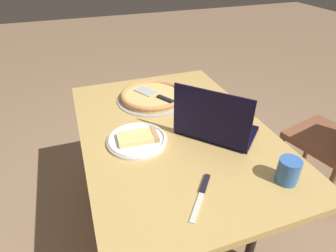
% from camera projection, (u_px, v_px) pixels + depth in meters
% --- Properties ---
extents(ground_plane, '(12.00, 12.00, 0.00)m').
position_uv_depth(ground_plane, '(173.00, 231.00, 1.74)').
color(ground_plane, '#8E6F53').
extents(dining_table, '(1.23, 0.85, 0.76)m').
position_uv_depth(dining_table, '(174.00, 142.00, 1.37)').
color(dining_table, tan).
rests_on(dining_table, ground_plane).
extents(laptop, '(0.39, 0.39, 0.25)m').
position_uv_depth(laptop, '(215.00, 125.00, 1.25)').
color(laptop, black).
rests_on(laptop, dining_table).
extents(pizza_plate, '(0.26, 0.26, 0.04)m').
position_uv_depth(pizza_plate, '(138.00, 139.00, 1.24)').
color(pizza_plate, silver).
rests_on(pizza_plate, dining_table).
extents(pizza_tray, '(0.39, 0.39, 0.04)m').
position_uv_depth(pizza_tray, '(152.00, 96.00, 1.57)').
color(pizza_tray, '#9E9F99').
rests_on(pizza_tray, dining_table).
extents(table_knife, '(0.19, 0.16, 0.01)m').
position_uv_depth(table_knife, '(202.00, 192.00, 0.99)').
color(table_knife, beige).
rests_on(table_knife, dining_table).
extents(drink_cup, '(0.08, 0.08, 0.10)m').
position_uv_depth(drink_cup, '(288.00, 171.00, 1.02)').
color(drink_cup, '#3366B2').
rests_on(drink_cup, dining_table).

